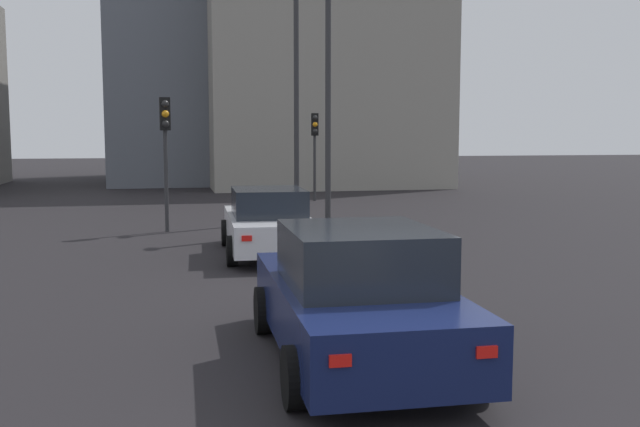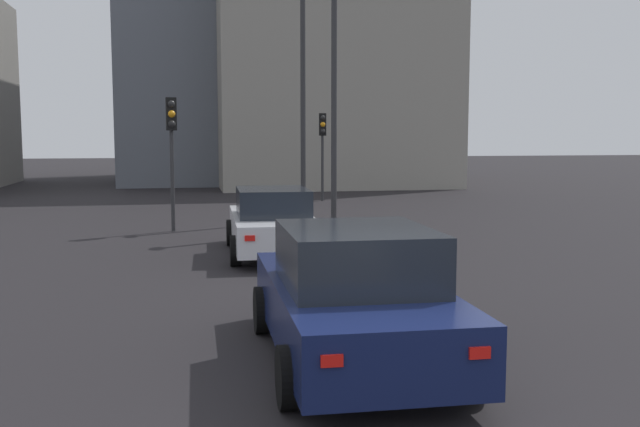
{
  "view_description": "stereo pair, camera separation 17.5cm",
  "coord_description": "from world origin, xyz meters",
  "px_view_note": "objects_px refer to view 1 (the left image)",
  "views": [
    {
      "loc": [
        -6.41,
        2.09,
        2.7
      ],
      "look_at": [
        3.85,
        -0.07,
        1.55
      ],
      "focal_mm": 40.67,
      "sensor_mm": 36.0,
      "label": 1
    },
    {
      "loc": [
        -6.45,
        1.92,
        2.7
      ],
      "look_at": [
        3.85,
        -0.07,
        1.55
      ],
      "focal_mm": 40.67,
      "sensor_mm": 36.0,
      "label": 2
    }
  ],
  "objects_px": {
    "traffic_light_near_right": "(165,135)",
    "street_lamp_kerbside": "(296,75)",
    "car_navy_second": "(356,297)",
    "street_lamp_far": "(328,76)",
    "traffic_light_near_left": "(315,138)",
    "car_white_lead": "(268,222)"
  },
  "relations": [
    {
      "from": "traffic_light_near_right",
      "to": "street_lamp_far",
      "type": "height_order",
      "value": "street_lamp_far"
    },
    {
      "from": "street_lamp_far",
      "to": "traffic_light_near_left",
      "type": "bearing_deg",
      "value": -9.11
    },
    {
      "from": "traffic_light_near_right",
      "to": "car_white_lead",
      "type": "bearing_deg",
      "value": 20.42
    },
    {
      "from": "traffic_light_near_right",
      "to": "street_lamp_far",
      "type": "relative_size",
      "value": 0.51
    },
    {
      "from": "traffic_light_near_right",
      "to": "street_lamp_far",
      "type": "xyz_separation_m",
      "value": [
        -0.47,
        -4.47,
        1.64
      ]
    },
    {
      "from": "traffic_light_near_left",
      "to": "car_navy_second",
      "type": "bearing_deg",
      "value": -5.11
    },
    {
      "from": "street_lamp_far",
      "to": "car_navy_second",
      "type": "bearing_deg",
      "value": 169.07
    },
    {
      "from": "car_navy_second",
      "to": "street_lamp_kerbside",
      "type": "height_order",
      "value": "street_lamp_kerbside"
    },
    {
      "from": "car_white_lead",
      "to": "street_lamp_kerbside",
      "type": "height_order",
      "value": "street_lamp_kerbside"
    },
    {
      "from": "car_white_lead",
      "to": "traffic_light_near_left",
      "type": "relative_size",
      "value": 1.3
    },
    {
      "from": "car_navy_second",
      "to": "street_lamp_far",
      "type": "distance_m",
      "value": 12.54
    },
    {
      "from": "traffic_light_near_right",
      "to": "street_lamp_kerbside",
      "type": "height_order",
      "value": "street_lamp_kerbside"
    },
    {
      "from": "street_lamp_far",
      "to": "car_white_lead",
      "type": "bearing_deg",
      "value": 149.92
    },
    {
      "from": "street_lamp_kerbside",
      "to": "street_lamp_far",
      "type": "height_order",
      "value": "street_lamp_kerbside"
    },
    {
      "from": "traffic_light_near_right",
      "to": "street_lamp_far",
      "type": "distance_m",
      "value": 4.78
    },
    {
      "from": "car_navy_second",
      "to": "street_lamp_far",
      "type": "relative_size",
      "value": 0.62
    },
    {
      "from": "traffic_light_near_left",
      "to": "traffic_light_near_right",
      "type": "xyz_separation_m",
      "value": [
        -8.4,
        5.89,
        0.11
      ]
    },
    {
      "from": "car_navy_second",
      "to": "traffic_light_near_right",
      "type": "distance_m",
      "value": 12.62
    },
    {
      "from": "traffic_light_near_right",
      "to": "street_lamp_far",
      "type": "bearing_deg",
      "value": 77.45
    },
    {
      "from": "street_lamp_kerbside",
      "to": "street_lamp_far",
      "type": "xyz_separation_m",
      "value": [
        -2.38,
        -0.48,
        -0.21
      ]
    },
    {
      "from": "car_white_lead",
      "to": "traffic_light_near_right",
      "type": "xyz_separation_m",
      "value": [
        4.35,
        2.22,
        1.95
      ]
    },
    {
      "from": "car_navy_second",
      "to": "traffic_light_near_right",
      "type": "bearing_deg",
      "value": 11.21
    }
  ]
}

